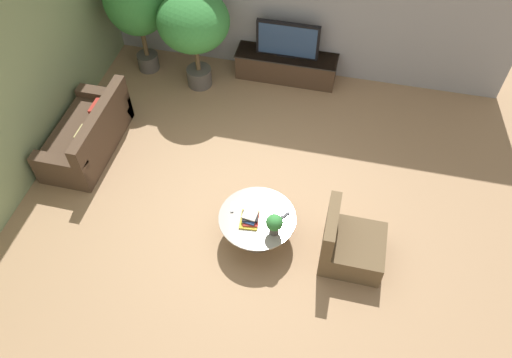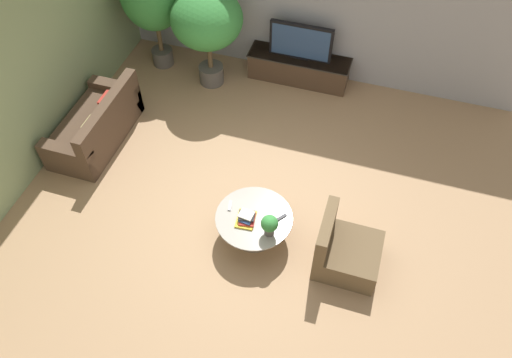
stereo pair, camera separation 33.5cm
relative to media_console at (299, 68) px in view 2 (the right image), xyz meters
The scene contains 12 objects.
ground_plane 2.95m from the media_console, 90.53° to the right, with size 24.00×24.00×0.00m, color #9E7A56.
side_wall_left 4.46m from the media_console, 140.19° to the right, with size 0.12×7.40×3.00m, color gray.
media_console is the anchor object (origin of this frame).
television 0.55m from the media_console, 90.00° to the right, with size 1.08×0.13×0.64m.
coffee_table 3.42m from the media_console, 85.77° to the right, with size 1.02×1.02×0.44m.
couch_by_wall 3.59m from the media_console, 138.07° to the right, with size 0.84×1.70×0.84m.
armchair_wicker 3.77m from the media_console, 66.80° to the right, with size 0.80×0.76×0.86m.
potted_palm_corner 1.82m from the media_console, 160.40° to the right, with size 1.17×1.17×1.75m.
potted_plant_tabletop 3.65m from the media_console, 81.85° to the right, with size 0.22×0.22×0.32m.
book_stack 3.50m from the media_console, 87.17° to the right, with size 0.27×0.32×0.11m.
remote_black 3.38m from the media_console, 79.76° to the right, with size 0.04×0.16×0.02m, color black.
remote_silver 3.35m from the media_console, 91.83° to the right, with size 0.04×0.16×0.02m, color gray.
Camera 2 is at (1.43, -4.05, 5.82)m, focal length 35.00 mm.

